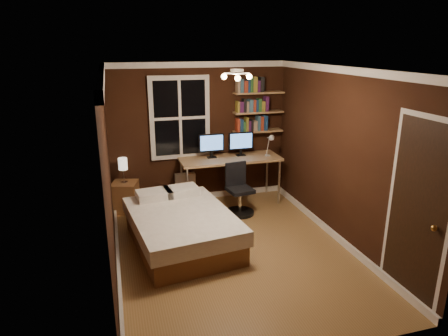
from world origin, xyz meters
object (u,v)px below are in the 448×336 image
object	(u,v)px
nightstand	(125,197)
monitor_left	(212,146)
desk_lamp	(270,145)
office_chair	(239,195)
desk	(230,161)
radiator	(185,188)
bedside_lamp	(123,170)
bed	(181,228)
monitor_right	(241,144)

from	to	relation	value
nightstand	monitor_left	distance (m)	1.74
monitor_left	desk_lamp	distance (m)	1.03
nightstand	office_chair	distance (m)	1.96
desk	nightstand	bearing A→B (deg)	176.74
radiator	monitor_left	xyz separation A→B (m)	(0.46, -0.16, 0.80)
bedside_lamp	desk_lamp	bearing A→B (deg)	-5.75
radiator	nightstand	bearing A→B (deg)	-172.25
bed	monitor_left	bearing A→B (deg)	53.23
office_chair	bedside_lamp	bearing A→B (deg)	152.93
radiator	desk	bearing A→B (deg)	-18.01
radiator	monitor_left	bearing A→B (deg)	-19.54
monitor_right	nightstand	bearing A→B (deg)	179.55
nightstand	office_chair	world-z (taller)	office_chair
monitor_left	monitor_right	world-z (taller)	same
bed	radiator	xyz separation A→B (m)	(0.36, 1.62, 0.00)
radiator	monitor_right	xyz separation A→B (m)	(1.01, -0.16, 0.80)
bed	desk	size ratio (longest dim) A/B	1.12
monitor_left	bedside_lamp	bearing A→B (deg)	179.39
radiator	office_chair	bearing A→B (deg)	-44.49
bed	radiator	distance (m)	1.66
desk	desk_lamp	bearing A→B (deg)	-12.34
desk_lamp	radiator	bearing A→B (deg)	164.61
desk	monitor_right	xyz separation A→B (m)	(0.23, 0.09, 0.28)
monitor_left	office_chair	bearing A→B (deg)	-61.98
radiator	monitor_right	distance (m)	1.29
desk	monitor_right	distance (m)	0.37
radiator	office_chair	xyz separation A→B (m)	(0.78, -0.77, 0.05)
monitor_right	bed	bearing A→B (deg)	-133.13
bed	nightstand	size ratio (longest dim) A/B	3.85
desk	monitor_left	bearing A→B (deg)	164.25
monitor_right	desk_lamp	world-z (taller)	desk_lamp
desk_lamp	desk	bearing A→B (deg)	167.66
nightstand	desk_lamp	xyz separation A→B (m)	(2.54, -0.26, 0.81)
office_chair	radiator	bearing A→B (deg)	126.89
radiator	desk_lamp	xyz separation A→B (m)	(1.46, -0.40, 0.80)
bed	desk	distance (m)	1.86
nightstand	monitor_right	size ratio (longest dim) A/B	1.15
nightstand	desk_lamp	size ratio (longest dim) A/B	1.19
bedside_lamp	monitor_right	xyz separation A→B (m)	(2.08, -0.02, 0.33)
bedside_lamp	radiator	bearing A→B (deg)	7.75
desk	monitor_right	size ratio (longest dim) A/B	3.93
nightstand	bedside_lamp	world-z (taller)	bedside_lamp
nightstand	monitor_left	xyz separation A→B (m)	(1.54, -0.02, 0.81)
bedside_lamp	monitor_left	size ratio (longest dim) A/B	0.95
bedside_lamp	desk	distance (m)	1.86
desk_lamp	nightstand	bearing A→B (deg)	174.25
bed	monitor_right	bearing A→B (deg)	39.49
desk	desk_lamp	size ratio (longest dim) A/B	4.07
nightstand	desk	xyz separation A→B (m)	(1.86, -0.11, 0.53)
bedside_lamp	radiator	distance (m)	1.19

